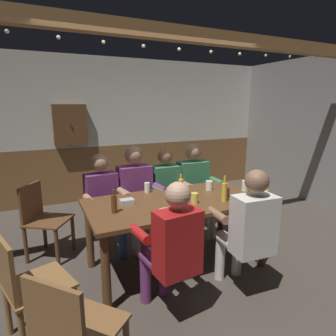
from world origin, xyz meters
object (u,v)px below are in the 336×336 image
object	(u,v)px
chair_empty_near_left	(27,285)
pint_glass_1	(245,186)
pint_glass_4	(209,185)
pint_glass_6	(226,192)
person_5	(248,227)
wall_dart_cabinet	(70,125)
person_3	(195,184)
pint_glass_3	(177,186)
chair_empty_far_end	(72,335)
dining_table	(177,209)
bottle_2	(114,203)
person_0	(104,200)
condiment_caddy	(127,202)
pint_glass_5	(266,195)
plate_0	(170,213)
person_1	(136,191)
chair_empty_near_right	(42,218)
bottle_1	(181,187)
bottle_0	(224,192)
person_2	(168,190)
bottle_3	(252,187)
person_4	(172,246)
pint_glass_0	(194,198)
pint_glass_2	(147,188)

from	to	relation	value
chair_empty_near_left	pint_glass_1	size ratio (longest dim) A/B	7.28
pint_glass_4	pint_glass_6	world-z (taller)	pint_glass_4
person_5	wall_dart_cabinet	world-z (taller)	wall_dart_cabinet
person_3	pint_glass_3	distance (m)	0.64
chair_empty_far_end	person_3	bearing A→B (deg)	92.27
dining_table	person_3	bearing A→B (deg)	47.89
bottle_2	pint_glass_1	xyz separation A→B (m)	(1.58, 0.05, -0.03)
person_0	bottle_2	bearing A→B (deg)	77.82
condiment_caddy	pint_glass_5	bearing A→B (deg)	-20.06
pint_glass_5	plate_0	bearing A→B (deg)	175.88
person_1	pint_glass_6	distance (m)	1.14
chair_empty_near_right	bottle_1	xyz separation A→B (m)	(1.43, -0.75, 0.40)
bottle_0	pint_glass_5	xyz separation A→B (m)	(0.43, -0.15, -0.05)
pint_glass_5	person_2	bearing A→B (deg)	120.54
person_0	chair_empty_near_left	bearing A→B (deg)	46.96
person_5	pint_glass_3	world-z (taller)	person_5
pint_glass_3	pint_glass_6	world-z (taller)	pint_glass_6
bottle_3	pint_glass_1	world-z (taller)	bottle_3
person_3	person_4	xyz separation A→B (m)	(-1.02, -1.39, -0.04)
chair_empty_far_end	pint_glass_4	distance (m)	2.17
person_4	pint_glass_4	world-z (taller)	person_4
person_2	condiment_caddy	distance (m)	0.95
person_5	bottle_1	size ratio (longest dim) A/B	4.99
chair_empty_near_left	pint_glass_5	distance (m)	2.35
person_0	bottle_2	size ratio (longest dim) A/B	5.31
pint_glass_0	bottle_1	bearing A→B (deg)	91.09
pint_glass_4	pint_glass_5	bearing A→B (deg)	-59.18
person_4	pint_glass_1	xyz separation A→B (m)	(1.27, 0.65, 0.18)
dining_table	chair_empty_near_right	world-z (taller)	chair_empty_near_right
bottle_1	pint_glass_2	world-z (taller)	bottle_1
person_5	chair_empty_near_left	size ratio (longest dim) A/B	1.40
pint_glass_1	pint_glass_6	xyz separation A→B (m)	(-0.33, -0.10, -0.01)
pint_glass_4	chair_empty_far_end	bearing A→B (deg)	-144.06
pint_glass_0	pint_glass_6	bearing A→B (deg)	5.45
bottle_2	pint_glass_3	world-z (taller)	bottle_2
person_4	pint_glass_1	bearing A→B (deg)	20.58
bottle_0	chair_empty_near_right	bearing A→B (deg)	147.41
chair_empty_near_right	bottle_3	xyz separation A→B (m)	(2.15, -1.08, 0.40)
pint_glass_4	pint_glass_6	bearing A→B (deg)	-84.68
chair_empty_near_left	pint_glass_4	size ratio (longest dim) A/B	8.05
person_4	bottle_1	distance (m)	0.97
dining_table	chair_empty_near_left	world-z (taller)	chair_empty_near_left
bottle_0	plate_0	bearing A→B (deg)	-174.06
person_0	condiment_caddy	distance (m)	0.61
condiment_caddy	bottle_3	xyz separation A→B (m)	(1.35, -0.31, 0.07)
dining_table	pint_glass_3	distance (m)	0.37
plate_0	pint_glass_0	distance (m)	0.38
chair_empty_far_end	pint_glass_5	bearing A→B (deg)	66.66
bottle_1	person_4	bearing A→B (deg)	-121.90
person_1	person_5	world-z (taller)	person_1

